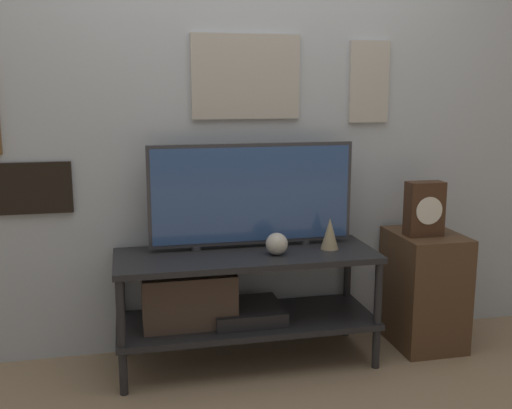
{
  "coord_description": "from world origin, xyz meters",
  "views": [
    {
      "loc": [
        -0.59,
        -2.58,
        1.41
      ],
      "look_at": [
        0.05,
        0.28,
        0.84
      ],
      "focal_mm": 42.0,
      "sensor_mm": 36.0,
      "label": 1
    }
  ],
  "objects_px": {
    "vase_slim_bronze": "(330,234)",
    "television": "(252,194)",
    "vase_round_glass": "(277,244)",
    "mantel_clock": "(424,209)"
  },
  "relations": [
    {
      "from": "television",
      "to": "vase_round_glass",
      "type": "bearing_deg",
      "value": -61.94
    },
    {
      "from": "vase_slim_bronze",
      "to": "mantel_clock",
      "type": "relative_size",
      "value": 0.56
    },
    {
      "from": "vase_slim_bronze",
      "to": "mantel_clock",
      "type": "height_order",
      "value": "mantel_clock"
    },
    {
      "from": "vase_round_glass",
      "to": "television",
      "type": "bearing_deg",
      "value": 118.06
    },
    {
      "from": "vase_round_glass",
      "to": "mantel_clock",
      "type": "height_order",
      "value": "mantel_clock"
    },
    {
      "from": "television",
      "to": "vase_slim_bronze",
      "type": "xyz_separation_m",
      "value": [
        0.38,
        -0.12,
        -0.2
      ]
    },
    {
      "from": "television",
      "to": "vase_round_glass",
      "type": "xyz_separation_m",
      "value": [
        0.09,
        -0.17,
        -0.23
      ]
    },
    {
      "from": "vase_slim_bronze",
      "to": "vase_round_glass",
      "type": "height_order",
      "value": "vase_slim_bronze"
    },
    {
      "from": "vase_slim_bronze",
      "to": "television",
      "type": "bearing_deg",
      "value": 162.35
    },
    {
      "from": "vase_slim_bronze",
      "to": "vase_round_glass",
      "type": "bearing_deg",
      "value": -171.02
    }
  ]
}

